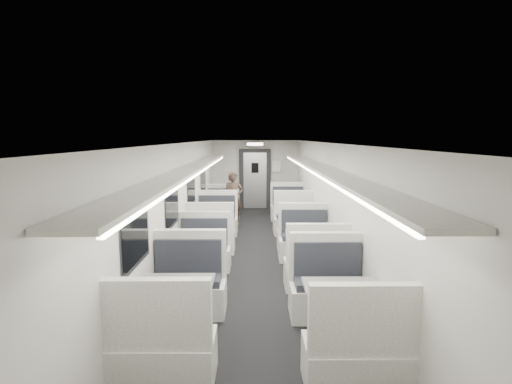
{
  "coord_description": "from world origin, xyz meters",
  "views": [
    {
      "loc": [
        -0.05,
        -7.96,
        2.52
      ],
      "look_at": [
        0.01,
        1.62,
        1.19
      ],
      "focal_mm": 28.0,
      "sensor_mm": 36.0,
      "label": 1
    }
  ],
  "objects_px": {
    "booth_right_d": "(341,315)",
    "vestibule_door": "(255,179)",
    "booth_left_a": "(220,213)",
    "booth_left_b": "(214,227)",
    "exit_sign": "(255,144)",
    "booth_left_c": "(199,263)",
    "booth_right_b": "(297,226)",
    "booth_right_c": "(310,252)",
    "booth_left_d": "(177,311)",
    "passenger": "(233,198)",
    "booth_right_a": "(290,212)"
  },
  "relations": [
    {
      "from": "booth_right_b",
      "to": "exit_sign",
      "type": "bearing_deg",
      "value": 104.12
    },
    {
      "from": "booth_right_d",
      "to": "passenger",
      "type": "bearing_deg",
      "value": 103.53
    },
    {
      "from": "vestibule_door",
      "to": "booth_right_c",
      "type": "bearing_deg",
      "value": -81.47
    },
    {
      "from": "booth_right_b",
      "to": "vestibule_door",
      "type": "bearing_deg",
      "value": 102.63
    },
    {
      "from": "booth_right_c",
      "to": "booth_left_b",
      "type": "bearing_deg",
      "value": 133.39
    },
    {
      "from": "booth_left_c",
      "to": "passenger",
      "type": "distance_m",
      "value": 4.71
    },
    {
      "from": "booth_right_a",
      "to": "booth_right_b",
      "type": "xyz_separation_m",
      "value": [
        0.0,
        -1.79,
        -0.0
      ]
    },
    {
      "from": "booth_left_d",
      "to": "booth_right_d",
      "type": "distance_m",
      "value": 2.0
    },
    {
      "from": "booth_left_b",
      "to": "exit_sign",
      "type": "xyz_separation_m",
      "value": [
        1.0,
        4.06,
        1.9
      ]
    },
    {
      "from": "booth_right_d",
      "to": "booth_right_a",
      "type": "bearing_deg",
      "value": 90.0
    },
    {
      "from": "vestibule_door",
      "to": "exit_sign",
      "type": "distance_m",
      "value": 1.33
    },
    {
      "from": "booth_left_c",
      "to": "booth_left_a",
      "type": "bearing_deg",
      "value": 90.0
    },
    {
      "from": "booth_left_b",
      "to": "booth_left_c",
      "type": "distance_m",
      "value": 2.69
    },
    {
      "from": "booth_left_b",
      "to": "booth_left_d",
      "type": "bearing_deg",
      "value": -90.0
    },
    {
      "from": "booth_left_b",
      "to": "passenger",
      "type": "distance_m",
      "value": 2.06
    },
    {
      "from": "booth_left_b",
      "to": "passenger",
      "type": "relative_size",
      "value": 1.39
    },
    {
      "from": "exit_sign",
      "to": "booth_left_c",
      "type": "bearing_deg",
      "value": -98.42
    },
    {
      "from": "booth_left_d",
      "to": "booth_right_d",
      "type": "height_order",
      "value": "booth_left_d"
    },
    {
      "from": "booth_left_b",
      "to": "booth_right_c",
      "type": "height_order",
      "value": "booth_right_c"
    },
    {
      "from": "booth_left_c",
      "to": "vestibule_door",
      "type": "distance_m",
      "value": 7.34
    },
    {
      "from": "passenger",
      "to": "booth_left_d",
      "type": "bearing_deg",
      "value": -101.15
    },
    {
      "from": "booth_right_a",
      "to": "vestibule_door",
      "type": "height_order",
      "value": "vestibule_door"
    },
    {
      "from": "booth_right_c",
      "to": "vestibule_door",
      "type": "height_order",
      "value": "vestibule_door"
    },
    {
      "from": "booth_right_b",
      "to": "booth_right_c",
      "type": "xyz_separation_m",
      "value": [
        0.0,
        -2.21,
        0.01
      ]
    },
    {
      "from": "booth_left_b",
      "to": "booth_left_d",
      "type": "xyz_separation_m",
      "value": [
        0.0,
        -4.66,
        0.01
      ]
    },
    {
      "from": "booth_left_d",
      "to": "booth_right_b",
      "type": "relative_size",
      "value": 1.05
    },
    {
      "from": "booth_right_d",
      "to": "exit_sign",
      "type": "height_order",
      "value": "exit_sign"
    },
    {
      "from": "passenger",
      "to": "booth_right_a",
      "type": "bearing_deg",
      "value": -11.93
    },
    {
      "from": "booth_left_a",
      "to": "booth_left_b",
      "type": "distance_m",
      "value": 1.9
    },
    {
      "from": "booth_right_c",
      "to": "vestibule_door",
      "type": "distance_m",
      "value": 6.77
    },
    {
      "from": "booth_left_a",
      "to": "booth_right_d",
      "type": "bearing_deg",
      "value": -73.35
    },
    {
      "from": "booth_left_a",
      "to": "booth_left_d",
      "type": "distance_m",
      "value": 6.56
    },
    {
      "from": "booth_left_c",
      "to": "booth_right_b",
      "type": "bearing_deg",
      "value": 54.24
    },
    {
      "from": "booth_right_d",
      "to": "vestibule_door",
      "type": "bearing_deg",
      "value": 96.11
    },
    {
      "from": "booth_left_b",
      "to": "vestibule_door",
      "type": "xyz_separation_m",
      "value": [
        1.0,
        4.55,
        0.66
      ]
    },
    {
      "from": "passenger",
      "to": "vestibule_door",
      "type": "bearing_deg",
      "value": 68.19
    },
    {
      "from": "booth_left_d",
      "to": "exit_sign",
      "type": "xyz_separation_m",
      "value": [
        1.0,
        8.73,
        1.89
      ]
    },
    {
      "from": "booth_left_c",
      "to": "booth_left_d",
      "type": "bearing_deg",
      "value": -90.0
    },
    {
      "from": "booth_left_c",
      "to": "booth_right_c",
      "type": "xyz_separation_m",
      "value": [
        2.0,
        0.57,
        0.02
      ]
    },
    {
      "from": "exit_sign",
      "to": "booth_left_d",
      "type": "bearing_deg",
      "value": -96.54
    },
    {
      "from": "booth_left_b",
      "to": "exit_sign",
      "type": "height_order",
      "value": "exit_sign"
    },
    {
      "from": "booth_right_a",
      "to": "booth_left_a",
      "type": "bearing_deg",
      "value": 179.38
    },
    {
      "from": "booth_left_b",
      "to": "booth_right_b",
      "type": "xyz_separation_m",
      "value": [
        2.0,
        0.09,
        -0.01
      ]
    },
    {
      "from": "exit_sign",
      "to": "booth_right_b",
      "type": "bearing_deg",
      "value": -75.88
    },
    {
      "from": "vestibule_door",
      "to": "booth_right_b",
      "type": "bearing_deg",
      "value": -77.37
    },
    {
      "from": "booth_right_c",
      "to": "vestibule_door",
      "type": "xyz_separation_m",
      "value": [
        -1.0,
        6.67,
        0.66
      ]
    },
    {
      "from": "booth_left_c",
      "to": "booth_left_d",
      "type": "distance_m",
      "value": 1.97
    },
    {
      "from": "booth_right_b",
      "to": "booth_left_c",
      "type": "bearing_deg",
      "value": -125.76
    },
    {
      "from": "booth_right_c",
      "to": "vestibule_door",
      "type": "relative_size",
      "value": 1.02
    },
    {
      "from": "booth_right_d",
      "to": "vestibule_door",
      "type": "relative_size",
      "value": 1.04
    }
  ]
}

